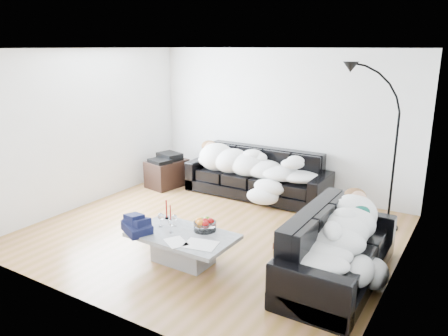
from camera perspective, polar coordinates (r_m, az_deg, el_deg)
The scene contains 24 objects.
ground at distance 6.48m, azimuth -1.41°, elevation -8.30°, with size 5.00×5.00×0.00m, color olive.
wall_back at distance 8.01m, azimuth 7.38°, elevation 5.96°, with size 5.00×0.02×2.60m, color silver.
wall_left at distance 7.70m, azimuth -17.33°, elevation 4.99°, with size 0.02×4.50×2.60m, color silver.
wall_right at distance 5.19m, azimuth 22.34°, elevation -0.41°, with size 0.02×4.50×2.60m, color silver.
ceiling at distance 5.92m, azimuth -1.58°, elevation 15.35°, with size 5.00×5.00×0.00m, color white.
sofa_back at distance 7.85m, azimuth 4.34°, elevation -0.75°, with size 2.58×0.89×0.84m, color black.
sofa_right at distance 5.24m, azimuth 14.79°, elevation -9.94°, with size 2.03×0.87×0.82m, color black.
sleeper_back at distance 7.75m, azimuth 4.20°, elevation 0.70°, with size 2.18×0.75×0.44m, color white, non-canonical shape.
sleeper_right at distance 5.15m, azimuth 14.96°, elevation -7.71°, with size 1.74×0.73×0.43m, color white, non-canonical shape.
teal_cushion at distance 5.70m, azimuth 16.32°, elevation -4.57°, with size 0.36×0.30×0.20m, color #0A4738.
coffee_table at distance 5.58m, azimuth -5.37°, elevation -10.34°, with size 1.31×0.76×0.38m, color #939699.
fruit_bowl at distance 5.54m, azimuth -2.51°, elevation -7.29°, with size 0.29×0.29×0.18m, color white.
wine_glass_a at distance 5.71m, azimuth -6.45°, elevation -6.81°, with size 0.06×0.06×0.15m, color white.
wine_glass_b at distance 5.70m, azimuth -8.25°, elevation -6.74°, with size 0.08×0.08×0.18m, color white.
wine_glass_c at distance 5.52m, azimuth -6.96°, elevation -7.57°, with size 0.07×0.07×0.17m, color white.
candle_left at distance 5.93m, azimuth -7.53°, elevation -5.41°, with size 0.05×0.05×0.26m, color maroon.
candle_right at distance 5.85m, azimuth -7.01°, elevation -5.92°, with size 0.04×0.04×0.22m, color maroon.
newspaper_a at distance 5.20m, azimuth -3.06°, elevation -9.91°, with size 0.38×0.29×0.01m, color silver.
newspaper_b at distance 5.28m, azimuth -6.29°, elevation -9.56°, with size 0.30×0.22×0.01m, color silver.
navy_jacket at distance 5.57m, azimuth -11.86°, elevation -6.55°, with size 0.38×0.31×0.19m, color black, non-canonical shape.
shoes at distance 6.01m, azimuth 8.68°, elevation -9.96°, with size 0.44×0.32×0.10m, color #472311, non-canonical shape.
av_cabinet at distance 8.51m, azimuth -7.46°, elevation -0.70°, with size 0.51×0.74×0.51m, color black.
stereo at distance 8.43m, azimuth -7.53°, elevation 1.39°, with size 0.44×0.34×0.13m, color black.
floor_lamp at distance 6.72m, azimuth 21.37°, elevation 1.08°, with size 0.77×0.31×2.13m, color black, non-canonical shape.
Camera 1 is at (3.24, -4.96, 2.63)m, focal length 35.00 mm.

